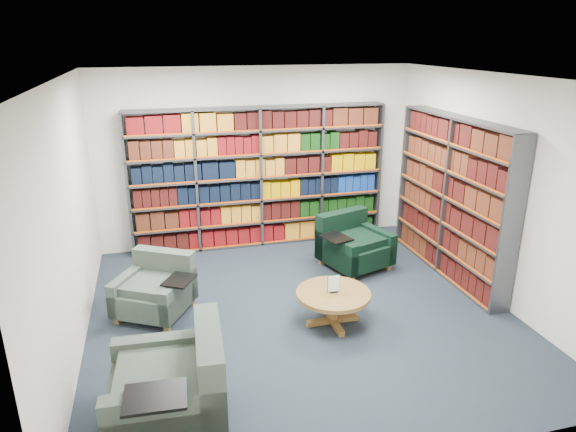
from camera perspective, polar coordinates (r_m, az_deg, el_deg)
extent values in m
cube|color=black|center=(6.43, 1.40, -10.64)|extent=(5.00, 5.00, 0.01)
cube|color=white|center=(5.59, 1.64, 15.20)|extent=(5.00, 5.00, 0.01)
cube|color=silver|center=(8.21, -3.44, 6.55)|extent=(5.00, 0.01, 2.80)
cube|color=silver|center=(3.72, 12.60, -10.20)|extent=(5.00, 0.01, 2.80)
cube|color=silver|center=(5.72, -23.36, -0.73)|extent=(0.01, 5.00, 2.80)
cube|color=silver|center=(6.97, 21.72, 2.89)|extent=(0.01, 5.00, 2.80)
cube|color=#47494F|center=(8.12, -3.16, 4.24)|extent=(4.00, 0.28, 2.20)
cube|color=silver|center=(8.25, -3.35, 4.47)|extent=(4.00, 0.02, 2.20)
cube|color=#D84C0A|center=(8.00, -2.97, 4.01)|extent=(4.00, 0.01, 2.20)
cube|color=#320B09|center=(8.41, -3.05, -1.83)|extent=(3.88, 0.21, 0.29)
cube|color=#451C0E|center=(8.29, -3.09, 0.53)|extent=(3.88, 0.21, 0.29)
cube|color=#320B09|center=(8.18, -3.14, 2.97)|extent=(3.88, 0.21, 0.29)
cube|color=black|center=(8.08, -3.19, 5.46)|extent=(3.88, 0.21, 0.29)
cube|color=#451C0E|center=(8.00, -3.24, 8.01)|extent=(3.88, 0.21, 0.29)
cube|color=#640A0C|center=(7.94, -3.29, 10.61)|extent=(3.88, 0.21, 0.29)
cube|color=#47494F|center=(7.43, 17.74, 1.89)|extent=(0.28, 2.50, 2.20)
cube|color=silver|center=(7.50, 18.58, 1.96)|extent=(0.02, 2.50, 2.20)
cube|color=#D84C0A|center=(7.36, 16.88, 1.83)|extent=(0.02, 2.50, 2.20)
cube|color=#451C0E|center=(7.74, 17.05, -4.63)|extent=(0.21, 2.38, 0.29)
cube|color=#320B09|center=(7.60, 17.32, -2.10)|extent=(0.21, 2.38, 0.29)
cube|color=#451C0E|center=(7.48, 17.59, 0.52)|extent=(0.21, 2.38, 0.29)
cube|color=#451C0E|center=(7.38, 17.88, 3.21)|extent=(0.21, 2.38, 0.29)
cube|color=#451C0E|center=(7.29, 18.17, 5.98)|extent=(0.21, 2.38, 0.29)
cube|color=#320B09|center=(7.22, 18.47, 8.81)|extent=(0.21, 2.38, 0.29)
cube|color=#0A2532|center=(6.49, -14.63, -8.70)|extent=(1.08, 1.08, 0.28)
cube|color=#0A2532|center=(6.65, -13.47, -6.21)|extent=(0.77, 0.55, 0.63)
cube|color=#0A2532|center=(6.62, -17.21, -7.69)|extent=(0.50, 0.74, 0.42)
cube|color=#0A2532|center=(6.31, -12.03, -8.61)|extent=(0.50, 0.74, 0.42)
cube|color=black|center=(6.15, -11.99, -6.97)|extent=(0.45, 0.48, 0.02)
cube|color=brown|center=(6.50, -18.44, -10.90)|extent=(0.08, 0.08, 0.09)
cube|color=brown|center=(6.19, -13.31, -11.99)|extent=(0.08, 0.08, 0.09)
cube|color=brown|center=(6.97, -15.54, -8.44)|extent=(0.08, 0.08, 0.09)
cube|color=brown|center=(6.68, -10.68, -9.30)|extent=(0.08, 0.08, 0.09)
cube|color=black|center=(7.56, 7.46, -3.92)|extent=(1.07, 1.07, 0.30)
cube|color=black|center=(7.73, 5.95, -1.84)|extent=(0.86, 0.44, 0.68)
cube|color=black|center=(7.32, 5.35, -3.99)|extent=(0.39, 0.84, 0.45)
cube|color=black|center=(7.76, 9.50, -2.82)|extent=(0.39, 0.84, 0.45)
cube|color=black|center=(7.17, 5.34, -2.41)|extent=(0.43, 0.49, 0.02)
cube|color=brown|center=(7.20, 7.06, -6.87)|extent=(0.08, 0.08, 0.09)
cube|color=brown|center=(7.63, 11.09, -5.54)|extent=(0.08, 0.08, 0.09)
cube|color=brown|center=(7.69, 3.74, -5.00)|extent=(0.08, 0.08, 0.09)
cube|color=brown|center=(8.09, 7.70, -3.86)|extent=(0.08, 0.08, 0.09)
cube|color=#0A2532|center=(4.79, -13.24, -18.92)|extent=(1.02, 1.02, 0.34)
cube|color=#0A2532|center=(4.65, -8.63, -16.55)|extent=(0.27, 0.98, 0.77)
cube|color=#0A2532|center=(5.07, -13.22, -15.32)|extent=(0.97, 0.21, 0.52)
cube|color=#0A2532|center=(4.42, -13.45, -21.28)|extent=(0.97, 0.21, 0.52)
cube|color=black|center=(4.21, -14.55, -18.87)|extent=(0.49, 0.39, 0.03)
cube|color=brown|center=(5.28, -17.49, -18.36)|extent=(0.08, 0.08, 0.11)
cube|color=brown|center=(5.23, -8.38, -17.93)|extent=(0.08, 0.08, 0.11)
cylinder|color=brown|center=(6.03, 5.06, -8.62)|extent=(0.87, 0.87, 0.05)
cylinder|color=brown|center=(6.13, 5.00, -10.22)|extent=(0.12, 0.12, 0.35)
cube|color=brown|center=(6.20, 4.96, -11.46)|extent=(0.63, 0.08, 0.06)
cube|color=brown|center=(6.20, 4.96, -11.46)|extent=(0.08, 0.63, 0.06)
cube|color=black|center=(6.02, 5.07, -8.38)|extent=(0.10, 0.05, 0.01)
cube|color=white|center=(5.97, 5.09, -7.52)|extent=(0.14, 0.01, 0.19)
cube|color=#145926|center=(5.98, 5.07, -7.48)|extent=(0.15, 0.00, 0.21)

